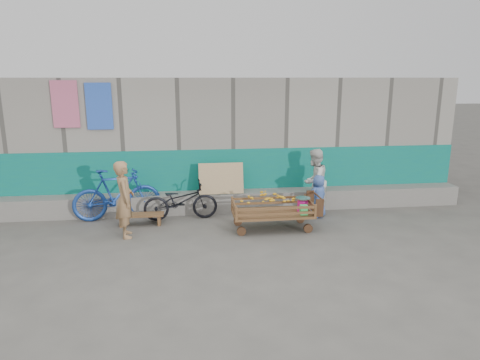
{
  "coord_description": "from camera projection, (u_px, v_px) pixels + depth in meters",
  "views": [
    {
      "loc": [
        -0.43,
        -7.09,
        3.01
      ],
      "look_at": [
        0.6,
        1.2,
        1.0
      ],
      "focal_mm": 32.0,
      "sensor_mm": 36.0,
      "label": 1
    }
  ],
  "objects": [
    {
      "name": "bicycle_blue",
      "position": [
        117.0,
        194.0,
        9.2
      ],
      "size": [
        1.92,
        0.89,
        1.11
      ],
      "primitive_type": "imported",
      "rotation": [
        0.0,
        0.0,
        1.78
      ],
      "color": "#1C4199",
      "rests_on": "ground"
    },
    {
      "name": "banana_cart",
      "position": [
        271.0,
        205.0,
        8.59
      ],
      "size": [
        1.75,
        0.8,
        0.75
      ],
      "color": "brown",
      "rests_on": "ground"
    },
    {
      "name": "bicycle_dark",
      "position": [
        181.0,
        201.0,
        9.21
      ],
      "size": [
        1.61,
        0.66,
        0.83
      ],
      "primitive_type": "imported",
      "rotation": [
        0.0,
        0.0,
        1.64
      ],
      "color": "black",
      "rests_on": "ground"
    },
    {
      "name": "bench",
      "position": [
        140.0,
        217.0,
        8.91
      ],
      "size": [
        0.96,
        0.29,
        0.24
      ],
      "color": "brown",
      "rests_on": "ground"
    },
    {
      "name": "woman",
      "position": [
        314.0,
        181.0,
        9.63
      ],
      "size": [
        0.9,
        0.89,
        1.46
      ],
      "primitive_type": "imported",
      "rotation": [
        0.0,
        0.0,
        3.91
      ],
      "color": "silver",
      "rests_on": "ground"
    },
    {
      "name": "building_wall",
      "position": [
        204.0,
        138.0,
        11.16
      ],
      "size": [
        12.0,
        3.5,
        3.0
      ],
      "color": "gray",
      "rests_on": "ground"
    },
    {
      "name": "child",
      "position": [
        318.0,
        196.0,
        9.35
      ],
      "size": [
        0.55,
        0.51,
        0.95
      ],
      "primitive_type": "imported",
      "rotation": [
        0.0,
        0.0,
        3.71
      ],
      "color": "#4060AB",
      "rests_on": "ground"
    },
    {
      "name": "ground",
      "position": [
        215.0,
        251.0,
        7.59
      ],
      "size": [
        80.0,
        80.0,
        0.0
      ],
      "primitive_type": "plane",
      "color": "#51504A",
      "rests_on": "ground"
    },
    {
      "name": "vendor_man",
      "position": [
        125.0,
        199.0,
        8.14
      ],
      "size": [
        0.45,
        0.6,
        1.49
      ],
      "primitive_type": "imported",
      "rotation": [
        0.0,
        0.0,
        1.76
      ],
      "color": "#9C744C",
      "rests_on": "ground"
    }
  ]
}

